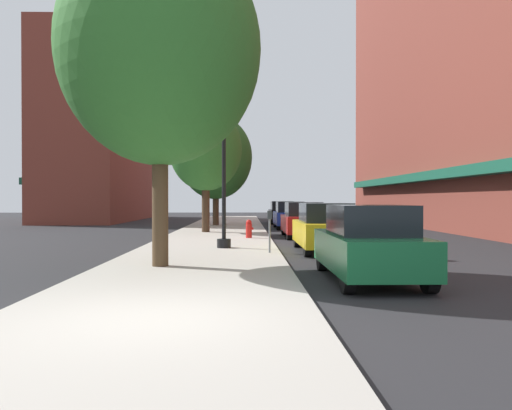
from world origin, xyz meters
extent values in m
plane|color=#232326|center=(4.00, 18.00, 0.00)|extent=(90.00, 90.00, 0.00)
cube|color=#A8A399|center=(0.00, 19.00, 0.06)|extent=(4.80, 50.00, 0.12)
cube|color=brown|center=(15.00, 22.00, 12.28)|extent=(6.00, 40.00, 24.56)
cube|color=#144C38|center=(11.65, 22.00, 3.10)|extent=(0.90, 34.00, 0.50)
cube|color=brown|center=(-11.00, 37.00, 7.30)|extent=(6.00, 18.00, 14.60)
cube|color=#144C38|center=(-14.35, 37.00, 3.10)|extent=(0.90, 15.30, 0.50)
cylinder|color=black|center=(0.55, 10.40, 0.27)|extent=(0.48, 0.48, 0.30)
cylinder|color=black|center=(0.55, 10.40, 3.02)|extent=(0.14, 0.14, 5.20)
sphere|color=silver|center=(0.55, 10.40, 5.80)|extent=(0.44, 0.44, 0.44)
cylinder|color=red|center=(1.45, 14.89, 0.43)|extent=(0.26, 0.26, 0.62)
sphere|color=red|center=(1.45, 14.89, 0.79)|extent=(0.24, 0.24, 0.24)
cylinder|color=red|center=(1.59, 14.89, 0.52)|extent=(0.12, 0.10, 0.10)
cylinder|color=slate|center=(2.05, 8.71, 0.65)|extent=(0.06, 0.06, 1.05)
cube|color=#33383D|center=(2.05, 8.71, 1.30)|extent=(0.14, 0.09, 0.26)
cylinder|color=#422D1E|center=(-0.74, 18.96, 1.55)|extent=(0.40, 0.40, 2.86)
ellipsoid|color=#2D6B28|center=(-0.74, 18.96, 4.37)|extent=(3.72, 3.72, 4.28)
cylinder|color=#422D1E|center=(-0.63, 25.97, 1.44)|extent=(0.40, 0.40, 2.64)
ellipsoid|color=#235B23|center=(-0.63, 25.97, 4.53)|extent=(4.73, 4.73, 5.44)
cylinder|color=#4C3823|center=(-0.83, 5.60, 1.88)|extent=(0.40, 0.40, 3.52)
ellipsoid|color=#2D6B28|center=(-0.83, 5.60, 5.53)|extent=(5.03, 5.03, 5.79)
cylinder|color=black|center=(3.22, 5.60, 0.32)|extent=(0.22, 0.64, 0.64)
cylinder|color=black|center=(4.78, 5.60, 0.32)|extent=(0.22, 0.64, 0.64)
cylinder|color=black|center=(3.22, 2.40, 0.32)|extent=(0.22, 0.64, 0.64)
cylinder|color=black|center=(4.78, 2.40, 0.32)|extent=(0.22, 0.64, 0.64)
cube|color=#196638|center=(4.00, 4.00, 0.64)|extent=(1.80, 4.30, 0.76)
cube|color=black|center=(4.00, 3.85, 1.34)|extent=(1.56, 2.20, 0.64)
cylinder|color=black|center=(3.22, 11.76, 0.32)|extent=(0.22, 0.64, 0.64)
cylinder|color=black|center=(4.78, 11.76, 0.32)|extent=(0.22, 0.64, 0.64)
cylinder|color=black|center=(3.22, 8.56, 0.32)|extent=(0.22, 0.64, 0.64)
cylinder|color=black|center=(4.78, 8.56, 0.32)|extent=(0.22, 0.64, 0.64)
cube|color=gold|center=(4.00, 10.16, 0.64)|extent=(1.80, 4.30, 0.76)
cube|color=black|center=(4.00, 10.01, 1.34)|extent=(1.56, 2.20, 0.64)
cylinder|color=black|center=(3.22, 18.32, 0.32)|extent=(0.22, 0.64, 0.64)
cylinder|color=black|center=(4.78, 18.32, 0.32)|extent=(0.22, 0.64, 0.64)
cylinder|color=black|center=(3.22, 15.12, 0.32)|extent=(0.22, 0.64, 0.64)
cylinder|color=black|center=(4.78, 15.12, 0.32)|extent=(0.22, 0.64, 0.64)
cube|color=red|center=(4.00, 16.72, 0.64)|extent=(1.80, 4.30, 0.76)
cube|color=black|center=(4.00, 16.57, 1.34)|extent=(1.56, 2.20, 0.64)
cylinder|color=black|center=(3.22, 25.60, 0.32)|extent=(0.22, 0.64, 0.64)
cylinder|color=black|center=(4.78, 25.60, 0.32)|extent=(0.22, 0.64, 0.64)
cylinder|color=black|center=(3.22, 22.40, 0.32)|extent=(0.22, 0.64, 0.64)
cylinder|color=black|center=(4.78, 22.40, 0.32)|extent=(0.22, 0.64, 0.64)
cube|color=#1E389E|center=(4.00, 24.00, 0.64)|extent=(1.80, 4.30, 0.76)
cube|color=black|center=(4.00, 23.85, 1.34)|extent=(1.56, 2.20, 0.64)
cylinder|color=black|center=(3.22, 32.22, 0.32)|extent=(0.22, 0.64, 0.64)
cylinder|color=black|center=(4.78, 32.22, 0.32)|extent=(0.22, 0.64, 0.64)
cylinder|color=black|center=(3.22, 29.02, 0.32)|extent=(0.22, 0.64, 0.64)
cylinder|color=black|center=(4.78, 29.02, 0.32)|extent=(0.22, 0.64, 0.64)
cube|color=black|center=(4.00, 30.62, 0.64)|extent=(1.80, 4.30, 0.76)
cube|color=black|center=(4.00, 30.47, 1.34)|extent=(1.56, 2.20, 0.64)
camera|label=1|loc=(1.29, -7.14, 1.78)|focal=35.73mm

